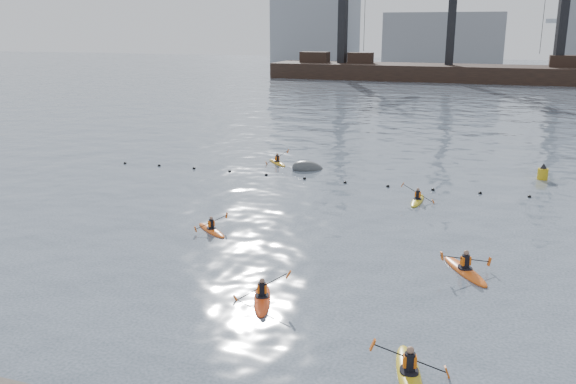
% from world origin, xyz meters
% --- Properties ---
extents(ground, '(400.00, 400.00, 0.00)m').
position_xyz_m(ground, '(0.00, 0.00, 0.00)').
color(ground, '#32404A').
rests_on(ground, ground).
extents(float_line, '(33.24, 0.73, 0.24)m').
position_xyz_m(float_line, '(-0.50, 22.53, 0.03)').
color(float_line, black).
rests_on(float_line, ground).
extents(barge_pier, '(72.00, 19.30, 29.50)m').
position_xyz_m(barge_pier, '(-0.22, 110.00, 1.89)').
color(barge_pier, black).
rests_on(barge_pier, ground).
extents(skyline, '(141.00, 28.00, 22.00)m').
position_xyz_m(skyline, '(2.23, 150.27, 9.25)').
color(skyline, gray).
rests_on(skyline, ground).
extents(kayaker_0, '(2.22, 3.31, 1.37)m').
position_xyz_m(kayaker_0, '(2.51, 2.96, 0.10)').
color(kayaker_0, '#E54415').
rests_on(kayaker_0, ground).
extents(kayaker_1, '(2.46, 3.69, 1.37)m').
position_xyz_m(kayaker_1, '(8.86, -0.64, 0.11)').
color(kayaker_1, gold).
rests_on(kayaker_1, ground).
extents(kayaker_2, '(2.62, 2.23, 0.98)m').
position_xyz_m(kayaker_2, '(-3.17, 9.92, 0.09)').
color(kayaker_2, '#F15C16').
rests_on(kayaker_2, ground).
extents(kayaker_3, '(2.16, 3.09, 1.25)m').
position_xyz_m(kayaker_3, '(6.39, 19.32, 0.09)').
color(kayaker_3, gold).
rests_on(kayaker_3, ground).
extents(kayaker_4, '(2.56, 3.48, 1.20)m').
position_xyz_m(kayaker_4, '(9.94, 8.58, 0.11)').
color(kayaker_4, '#DC5614').
rests_on(kayaker_4, ground).
extents(kayaker_5, '(2.42, 2.50, 1.17)m').
position_xyz_m(kayaker_5, '(-5.65, 26.67, 0.09)').
color(kayaker_5, gold).
rests_on(kayaker_5, ground).
extents(mooring_buoy, '(3.11, 2.73, 1.76)m').
position_xyz_m(mooring_buoy, '(-2.73, 25.50, 0.00)').
color(mooring_buoy, '#393C3E').
rests_on(mooring_buoy, ground).
extents(nav_buoy, '(0.73, 0.73, 1.33)m').
position_xyz_m(nav_buoy, '(14.00, 28.03, 0.40)').
color(nav_buoy, gold).
rests_on(nav_buoy, ground).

